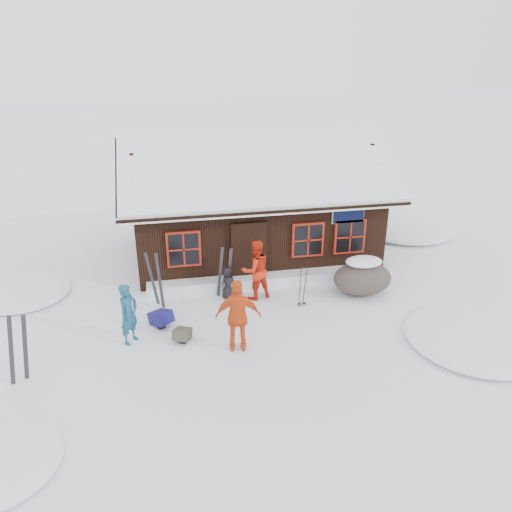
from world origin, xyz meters
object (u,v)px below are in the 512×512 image
object	(u,v)px
skier_orange_right	(238,316)
skier_orange_left	(256,270)
skier_crouched	(228,283)
skier_teal	(129,314)
backpack_blue	(161,320)
ski_pair_left	(18,350)
backpack_olive	(182,336)
boulder	(362,277)
ski_poles	(302,287)

from	to	relation	value
skier_orange_right	skier_orange_left	bearing A→B (deg)	-101.01
skier_crouched	skier_orange_right	bearing A→B (deg)	-118.61
skier_teal	backpack_blue	bearing A→B (deg)	-13.35
ski_pair_left	backpack_olive	size ratio (longest dim) A/B	3.43
skier_crouched	ski_pair_left	size ratio (longest dim) A/B	0.57
boulder	backpack_olive	bearing A→B (deg)	-163.80
skier_orange_right	ski_poles	world-z (taller)	skier_orange_right
ski_poles	backpack_olive	xyz separation A→B (m)	(-3.53, -1.17, -0.48)
ski_poles	backpack_olive	size ratio (longest dim) A/B	2.60
skier_teal	boulder	distance (m)	7.00
skier_teal	skier_crouched	world-z (taller)	skier_teal
skier_orange_left	backpack_olive	size ratio (longest dim) A/B	3.65
ski_poles	backpack_blue	distance (m)	4.09
boulder	backpack_blue	bearing A→B (deg)	-173.07
skier_teal	skier_orange_right	bearing A→B (deg)	-72.35
ski_pair_left	ski_poles	distance (m)	7.48
skier_orange_right	backpack_blue	distance (m)	2.56
backpack_blue	ski_pair_left	bearing A→B (deg)	177.22
skier_orange_left	skier_crouched	bearing A→B (deg)	-25.59
skier_orange_right	backpack_olive	size ratio (longest dim) A/B	3.79
skier_orange_left	ski_poles	distance (m)	1.48
skier_teal	ski_poles	world-z (taller)	skier_teal
boulder	backpack_blue	xyz separation A→B (m)	(-6.08, -0.74, -0.36)
skier_teal	backpack_olive	world-z (taller)	skier_teal
skier_orange_right	ski_poles	size ratio (longest dim) A/B	1.46
skier_teal	ski_poles	bearing A→B (deg)	-42.44
backpack_blue	backpack_olive	size ratio (longest dim) A/B	1.22
skier_crouched	skier_teal	bearing A→B (deg)	-171.81
skier_orange_right	ski_pair_left	xyz separation A→B (m)	(-5.00, -0.25, -0.14)
ski_poles	backpack_blue	xyz separation A→B (m)	(-4.05, -0.30, -0.45)
boulder	backpack_olive	size ratio (longest dim) A/B	3.54
skier_teal	boulder	xyz separation A→B (m)	(6.85, 1.39, -0.28)
skier_orange_right	boulder	world-z (taller)	skier_orange_right
skier_orange_right	backpack_blue	bearing A→B (deg)	-30.70
backpack_blue	backpack_olive	distance (m)	1.02
boulder	skier_orange_left	bearing A→B (deg)	174.20
skier_orange_right	backpack_olive	distance (m)	1.72
skier_orange_left	ski_poles	world-z (taller)	skier_orange_left
skier_teal	skier_orange_left	distance (m)	4.00
skier_orange_right	skier_crouched	bearing A→B (deg)	-83.96
ski_pair_left	skier_crouched	bearing A→B (deg)	18.19
backpack_olive	skier_orange_left	bearing A→B (deg)	63.33
boulder	skier_teal	bearing A→B (deg)	-168.50
skier_orange_left	skier_crouched	world-z (taller)	skier_orange_left
ski_pair_left	backpack_blue	world-z (taller)	ski_pair_left
skier_orange_left	skier_orange_right	size ratio (longest dim) A/B	0.96
skier_orange_right	skier_crouched	size ratio (longest dim) A/B	1.95
ski_pair_left	ski_poles	world-z (taller)	ski_pair_left
skier_teal	backpack_blue	distance (m)	1.20
skier_orange_left	backpack_blue	bearing A→B (deg)	5.38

